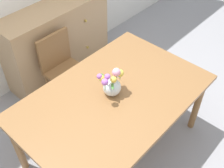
% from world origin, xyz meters
% --- Properties ---
extents(ground_plane, '(12.00, 12.00, 0.00)m').
position_xyz_m(ground_plane, '(0.00, 0.00, 0.00)').
color(ground_plane, '#939399').
extents(dining_table, '(1.75, 1.14, 0.77)m').
position_xyz_m(dining_table, '(0.00, 0.00, 0.70)').
color(dining_table, olive).
rests_on(dining_table, ground_plane).
extents(chair_far, '(0.42, 0.42, 0.90)m').
position_xyz_m(chair_far, '(0.14, 0.91, 0.52)').
color(chair_far, olive).
rests_on(chair_far, ground_plane).
extents(dresser, '(1.40, 0.47, 1.00)m').
position_xyz_m(dresser, '(0.41, 1.33, 0.50)').
color(dresser, tan).
rests_on(dresser, ground_plane).
extents(flower_vase, '(0.28, 0.21, 0.28)m').
position_xyz_m(flower_vase, '(0.02, 0.03, 0.90)').
color(flower_vase, silver).
rests_on(flower_vase, dining_table).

